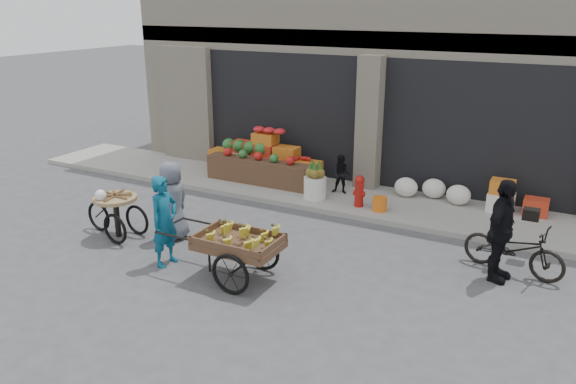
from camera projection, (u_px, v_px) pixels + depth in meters
The scene contains 15 objects.
ground at pixel (265, 272), 9.71m from camera, with size 80.00×80.00×0.00m, color #424244.
sidewalk at pixel (353, 199), 13.13m from camera, with size 18.00×2.20×0.12m, color gray.
building at pixel (411, 43), 15.35m from camera, with size 14.00×6.45×7.00m.
fruit_display at pixel (267, 158), 14.26m from camera, with size 3.10×1.12×1.24m.
pineapple_bin at pixel (315, 188), 12.94m from camera, with size 0.52×0.52×0.50m, color silver.
fire_hydrant at pixel (359, 190), 12.37m from camera, with size 0.22×0.22×0.71m.
orange_bucket at pixel (380, 204), 12.18m from camera, with size 0.32×0.32×0.30m, color orange.
right_bay_goods at pixel (474, 194), 12.36m from camera, with size 3.35×0.60×0.70m.
seated_person at pixel (341, 174), 13.20m from camera, with size 0.45×0.35×0.93m, color black.
banana_cart at pixel (236, 240), 9.25m from camera, with size 2.35×1.04×0.98m.
vendor_woman at pixel (164, 221), 9.75m from camera, with size 0.60×0.39×1.64m, color #0E5170.
tricycle_cart at pixel (116, 210), 11.01m from camera, with size 1.44×0.91×0.95m.
vendor_grey at pixel (173, 201), 10.84m from camera, with size 0.77×0.50×1.57m, color slate.
bicycle at pixel (514, 248), 9.56m from camera, with size 0.60×1.72×0.90m, color black.
cyclist at pixel (501, 231), 9.18m from camera, with size 1.03×0.43×1.76m, color black.
Camera 1 is at (4.44, -7.55, 4.44)m, focal length 35.00 mm.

